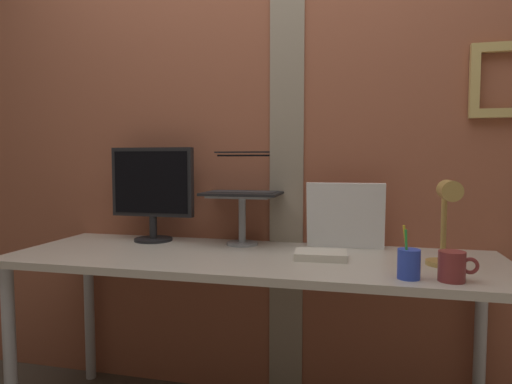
{
  "coord_description": "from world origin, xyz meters",
  "views": [
    {
      "loc": [
        0.43,
        -1.67,
        1.14
      ],
      "look_at": [
        -0.0,
        0.13,
        1.0
      ],
      "focal_mm": 30.88,
      "sensor_mm": 36.0,
      "label": 1
    }
  ],
  "objects_px": {
    "monitor": "(152,187)",
    "desk_lamp": "(447,214)",
    "laptop": "(246,183)",
    "whiteboard_panel": "(345,216)",
    "pen_cup": "(409,264)",
    "coffee_mug": "(453,266)"
  },
  "relations": [
    {
      "from": "laptop",
      "to": "coffee_mug",
      "type": "height_order",
      "value": "laptop"
    },
    {
      "from": "monitor",
      "to": "laptop",
      "type": "bearing_deg",
      "value": 8.52
    },
    {
      "from": "monitor",
      "to": "whiteboard_panel",
      "type": "relative_size",
      "value": 1.33
    },
    {
      "from": "pen_cup",
      "to": "monitor",
      "type": "bearing_deg",
      "value": 158.92
    },
    {
      "from": "desk_lamp",
      "to": "whiteboard_panel",
      "type": "bearing_deg",
      "value": 141.82
    },
    {
      "from": "monitor",
      "to": "laptop",
      "type": "height_order",
      "value": "monitor"
    },
    {
      "from": "monitor",
      "to": "desk_lamp",
      "type": "bearing_deg",
      "value": -11.65
    },
    {
      "from": "monitor",
      "to": "pen_cup",
      "type": "height_order",
      "value": "monitor"
    },
    {
      "from": "whiteboard_panel",
      "to": "pen_cup",
      "type": "xyz_separation_m",
      "value": [
        0.22,
        -0.45,
        -0.09
      ]
    },
    {
      "from": "desk_lamp",
      "to": "coffee_mug",
      "type": "height_order",
      "value": "desk_lamp"
    },
    {
      "from": "laptop",
      "to": "desk_lamp",
      "type": "distance_m",
      "value": 0.88
    },
    {
      "from": "whiteboard_panel",
      "to": "desk_lamp",
      "type": "relative_size",
      "value": 1.06
    },
    {
      "from": "desk_lamp",
      "to": "coffee_mug",
      "type": "distance_m",
      "value": 0.22
    },
    {
      "from": "whiteboard_panel",
      "to": "desk_lamp",
      "type": "height_order",
      "value": "desk_lamp"
    },
    {
      "from": "monitor",
      "to": "pen_cup",
      "type": "relative_size",
      "value": 2.54
    },
    {
      "from": "laptop",
      "to": "whiteboard_panel",
      "type": "relative_size",
      "value": 1.03
    },
    {
      "from": "monitor",
      "to": "desk_lamp",
      "type": "height_order",
      "value": "monitor"
    },
    {
      "from": "pen_cup",
      "to": "desk_lamp",
      "type": "bearing_deg",
      "value": 50.51
    },
    {
      "from": "laptop",
      "to": "whiteboard_panel",
      "type": "xyz_separation_m",
      "value": [
        0.46,
        -0.04,
        -0.14
      ]
    },
    {
      "from": "desk_lamp",
      "to": "laptop",
      "type": "bearing_deg",
      "value": 158.29
    },
    {
      "from": "desk_lamp",
      "to": "pen_cup",
      "type": "xyz_separation_m",
      "value": [
        -0.14,
        -0.17,
        -0.14
      ]
    },
    {
      "from": "monitor",
      "to": "desk_lamp",
      "type": "distance_m",
      "value": 1.29
    }
  ]
}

